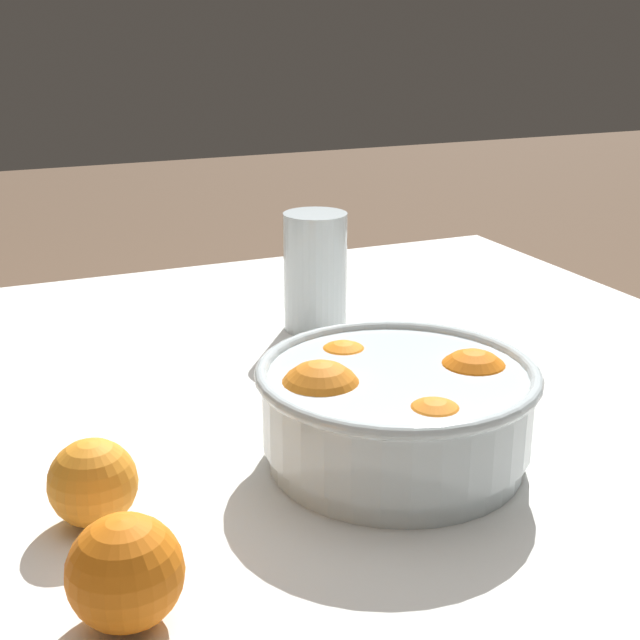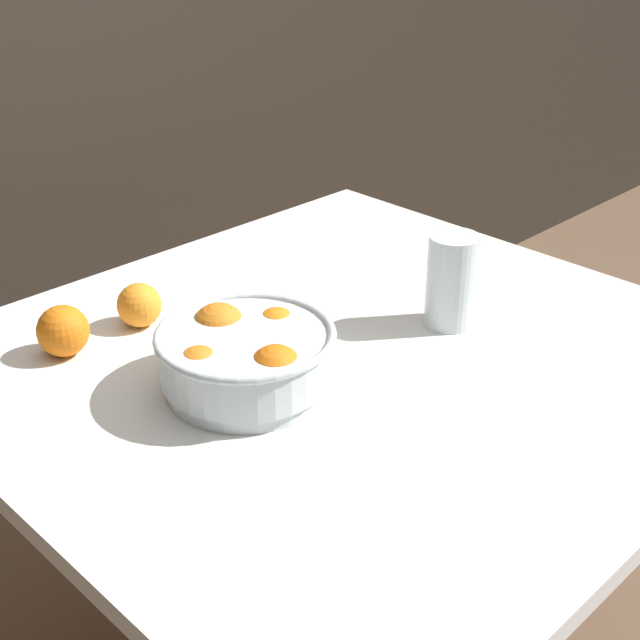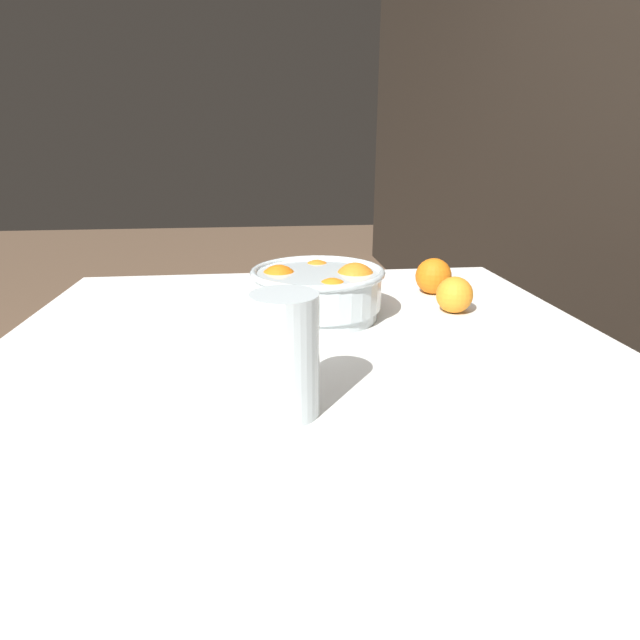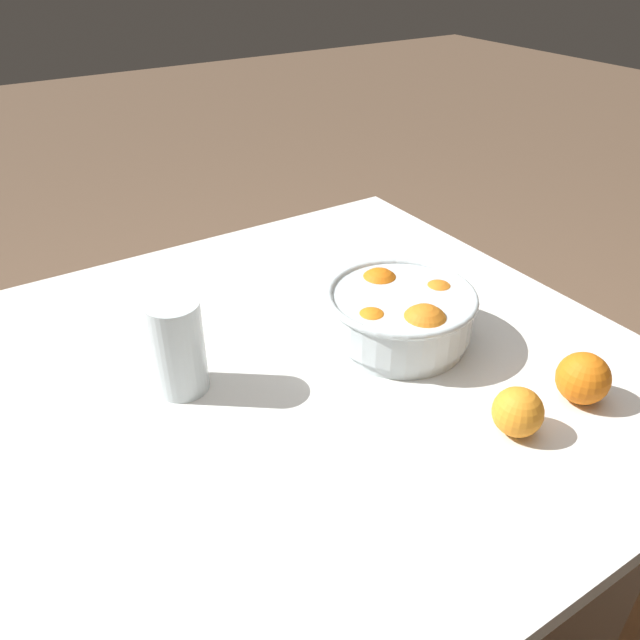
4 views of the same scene
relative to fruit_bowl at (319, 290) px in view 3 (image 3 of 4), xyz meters
name	(u,v)px [view 3 (image 3 of 4)]	position (x,y,z in m)	size (l,w,h in m)	color
dining_table	(310,395)	(0.17, -0.03, -0.13)	(1.06, 1.02, 0.70)	white
fruit_bowl	(319,290)	(0.00, 0.00, 0.00)	(0.25, 0.25, 0.10)	silver
juice_glass	(286,360)	(0.35, -0.08, 0.02)	(0.08, 0.08, 0.15)	#F4A314
orange_loose_near_bowl	(454,295)	(0.00, 0.26, -0.02)	(0.07, 0.07, 0.07)	orange
orange_loose_front	(433,276)	(-0.13, 0.26, -0.01)	(0.08, 0.08, 0.08)	orange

